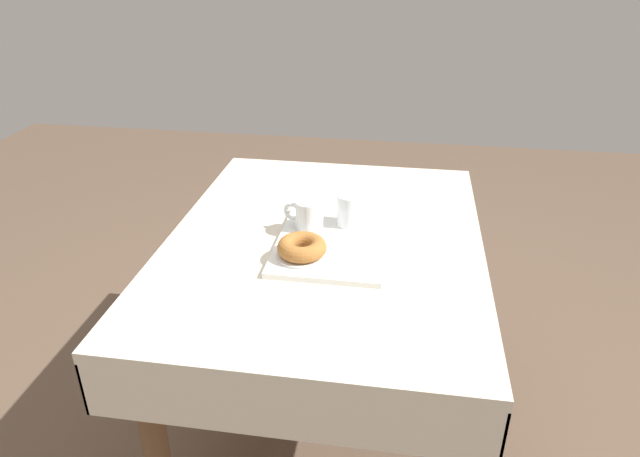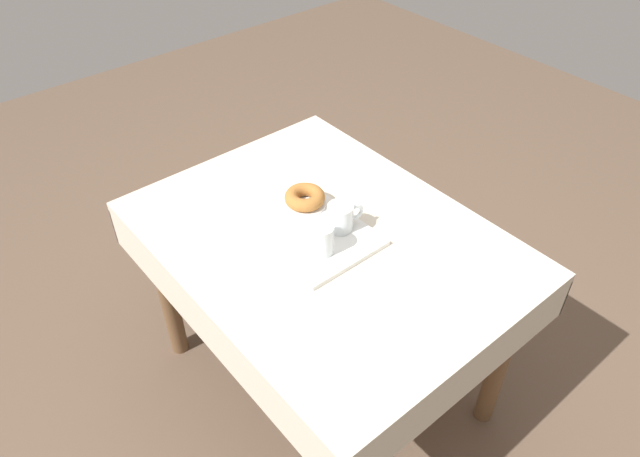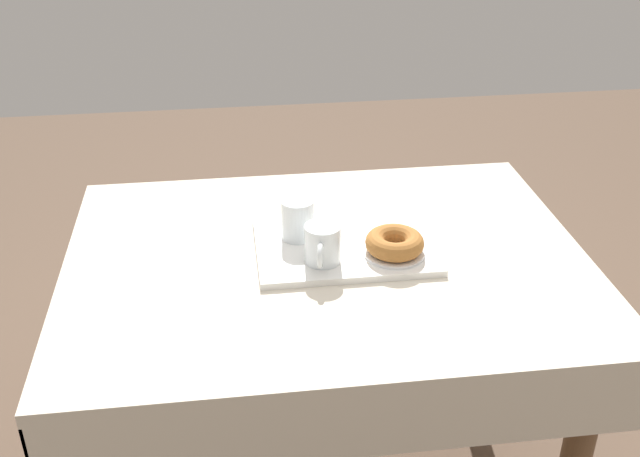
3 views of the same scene
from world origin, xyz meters
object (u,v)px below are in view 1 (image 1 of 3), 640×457
at_px(dining_table, 325,272).
at_px(water_glass_near, 350,211).
at_px(sugar_donut_left, 302,247).
at_px(serving_tray, 332,243).
at_px(tea_mug_left, 309,216).
at_px(donut_plate_left, 302,255).

relative_size(dining_table, water_glass_near, 12.37).
relative_size(water_glass_near, sugar_donut_left, 0.73).
xyz_separation_m(serving_tray, sugar_donut_left, (0.10, -0.06, 0.04)).
height_order(tea_mug_left, sugar_donut_left, tea_mug_left).
bearing_deg(water_glass_near, tea_mug_left, -69.59).
relative_size(dining_table, tea_mug_left, 9.79).
height_order(dining_table, sugar_donut_left, sugar_donut_left).
bearing_deg(dining_table, tea_mug_left, -108.51).
bearing_deg(dining_table, water_glass_near, 132.43).
distance_m(tea_mug_left, sugar_donut_left, 0.16).
relative_size(serving_tray, donut_plate_left, 2.94).
distance_m(serving_tray, sugar_donut_left, 0.12).
distance_m(tea_mug_left, water_glass_near, 0.12).
xyz_separation_m(water_glass_near, sugar_donut_left, (0.20, -0.10, -0.01)).
height_order(tea_mug_left, donut_plate_left, tea_mug_left).
xyz_separation_m(serving_tray, tea_mug_left, (-0.06, -0.07, 0.05)).
xyz_separation_m(serving_tray, water_glass_near, (-0.10, 0.04, 0.05)).
bearing_deg(serving_tray, sugar_donut_left, -32.65).
bearing_deg(tea_mug_left, donut_plate_left, 3.68).
bearing_deg(sugar_donut_left, dining_table, 165.13).
xyz_separation_m(dining_table, donut_plate_left, (0.14, -0.04, 0.13)).
bearing_deg(serving_tray, dining_table, -149.15).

